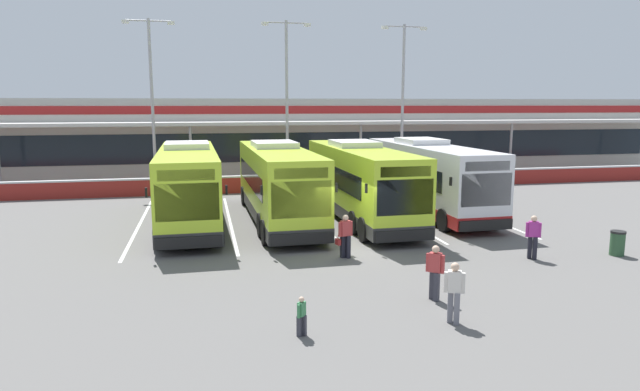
# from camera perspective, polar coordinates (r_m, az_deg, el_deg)

# --- Properties ---
(ground_plane) EXTENTS (200.00, 200.00, 0.00)m
(ground_plane) POSITION_cam_1_polar(r_m,az_deg,el_deg) (22.08, 2.49, -5.32)
(ground_plane) COLOR #605E5B
(terminal_building) EXTENTS (70.00, 13.00, 6.00)m
(terminal_building) POSITION_cam_1_polar(r_m,az_deg,el_deg) (47.95, -5.53, 6.28)
(terminal_building) COLOR beige
(terminal_building) RESTS_ON ground
(red_barrier_wall) EXTENTS (60.00, 0.40, 1.10)m
(red_barrier_wall) POSITION_cam_1_polar(r_m,az_deg,el_deg) (35.94, -3.25, 1.32)
(red_barrier_wall) COLOR maroon
(red_barrier_wall) RESTS_ON ground
(coach_bus_leftmost) EXTENTS (3.05, 12.19, 3.78)m
(coach_bus_leftmost) POSITION_cam_1_polar(r_m,az_deg,el_deg) (26.87, -13.40, 0.97)
(coach_bus_leftmost) COLOR #B7DB2D
(coach_bus_leftmost) RESTS_ON ground
(coach_bus_left_centre) EXTENTS (3.05, 12.19, 3.78)m
(coach_bus_left_centre) POSITION_cam_1_polar(r_m,az_deg,el_deg) (26.77, -4.39, 1.17)
(coach_bus_left_centre) COLOR #B7DB2D
(coach_bus_left_centre) RESTS_ON ground
(coach_bus_centre) EXTENTS (3.05, 12.19, 3.78)m
(coach_bus_centre) POSITION_cam_1_polar(r_m,az_deg,el_deg) (27.26, 4.08, 1.32)
(coach_bus_centre) COLOR #B7DB2D
(coach_bus_centre) RESTS_ON ground
(coach_bus_right_centre) EXTENTS (3.05, 12.19, 3.78)m
(coach_bus_right_centre) POSITION_cam_1_polar(r_m,az_deg,el_deg) (29.61, 10.98, 1.82)
(coach_bus_right_centre) COLOR silver
(coach_bus_right_centre) RESTS_ON ground
(bay_stripe_far_west) EXTENTS (0.14, 13.00, 0.01)m
(bay_stripe_far_west) POSITION_cam_1_polar(r_m,az_deg,el_deg) (27.43, -18.08, -2.85)
(bay_stripe_far_west) COLOR silver
(bay_stripe_far_west) RESTS_ON ground
(bay_stripe_west) EXTENTS (0.14, 13.00, 0.01)m
(bay_stripe_west) POSITION_cam_1_polar(r_m,az_deg,el_deg) (27.29, -9.28, -2.57)
(bay_stripe_west) COLOR silver
(bay_stripe_west) RESTS_ON ground
(bay_stripe_mid_west) EXTENTS (0.14, 13.00, 0.01)m
(bay_stripe_mid_west) POSITION_cam_1_polar(r_m,az_deg,el_deg) (27.78, -0.59, -2.23)
(bay_stripe_mid_west) COLOR silver
(bay_stripe_mid_west) RESTS_ON ground
(bay_stripe_centre) EXTENTS (0.14, 13.00, 0.01)m
(bay_stripe_centre) POSITION_cam_1_polar(r_m,az_deg,el_deg) (28.88, 7.62, -1.86)
(bay_stripe_centre) COLOR silver
(bay_stripe_centre) RESTS_ON ground
(bay_stripe_mid_east) EXTENTS (0.14, 13.00, 0.01)m
(bay_stripe_mid_east) POSITION_cam_1_polar(r_m,az_deg,el_deg) (30.53, 15.07, -1.50)
(bay_stripe_mid_east) COLOR silver
(bay_stripe_mid_east) RESTS_ON ground
(pedestrian_with_handbag) EXTENTS (0.64, 0.33, 1.62)m
(pedestrian_with_handbag) POSITION_cam_1_polar(r_m,az_deg,el_deg) (20.37, 2.58, -4.10)
(pedestrian_with_handbag) COLOR black
(pedestrian_with_handbag) RESTS_ON ground
(pedestrian_in_dark_coat) EXTENTS (0.52, 0.40, 1.62)m
(pedestrian_in_dark_coat) POSITION_cam_1_polar(r_m,az_deg,el_deg) (21.65, 21.07, -3.88)
(pedestrian_in_dark_coat) COLOR black
(pedestrian_in_dark_coat) RESTS_ON ground
(pedestrian_child) EXTENTS (0.26, 0.29, 1.00)m
(pedestrian_child) POSITION_cam_1_polar(r_m,az_deg,el_deg) (13.80, -1.91, -12.18)
(pedestrian_child) COLOR #33333D
(pedestrian_child) RESTS_ON ground
(pedestrian_near_bin) EXTENTS (0.47, 0.42, 1.62)m
(pedestrian_near_bin) POSITION_cam_1_polar(r_m,az_deg,el_deg) (16.42, 11.75, -7.58)
(pedestrian_near_bin) COLOR #33333D
(pedestrian_near_bin) RESTS_ON ground
(pedestrian_approaching_bus) EXTENTS (0.53, 0.40, 1.62)m
(pedestrian_approaching_bus) POSITION_cam_1_polar(r_m,az_deg,el_deg) (14.84, 13.64, -9.50)
(pedestrian_approaching_bus) COLOR slate
(pedestrian_approaching_bus) RESTS_ON ground
(lamp_post_west) EXTENTS (3.24, 0.28, 11.00)m
(lamp_post_west) POSITION_cam_1_polar(r_m,az_deg,el_deg) (38.31, -16.92, 10.04)
(lamp_post_west) COLOR #9E9EA3
(lamp_post_west) RESTS_ON ground
(lamp_post_centre) EXTENTS (3.24, 0.28, 11.00)m
(lamp_post_centre) POSITION_cam_1_polar(r_m,az_deg,el_deg) (37.65, -3.43, 10.44)
(lamp_post_centre) COLOR #9E9EA3
(lamp_post_centre) RESTS_ON ground
(lamp_post_east) EXTENTS (3.24, 0.28, 11.00)m
(lamp_post_east) POSITION_cam_1_polar(r_m,az_deg,el_deg) (39.83, 8.52, 10.30)
(lamp_post_east) COLOR #9E9EA3
(lamp_post_east) RESTS_ON ground
(litter_bin) EXTENTS (0.54, 0.54, 0.93)m
(litter_bin) POSITION_cam_1_polar(r_m,az_deg,el_deg) (23.59, 28.27, -4.33)
(litter_bin) COLOR #2D5133
(litter_bin) RESTS_ON ground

